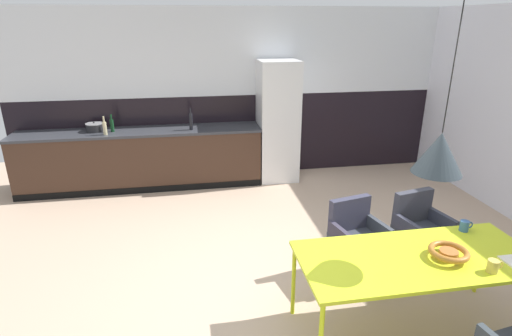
% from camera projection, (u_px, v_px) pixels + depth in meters
% --- Properties ---
extents(ground_plane, '(9.14, 9.14, 0.00)m').
position_uv_depth(ground_plane, '(278.00, 290.00, 3.98)').
color(ground_plane, tan).
extents(back_wall_splashback_dark, '(7.03, 0.12, 1.35)m').
position_uv_depth(back_wall_splashback_dark, '(235.00, 135.00, 6.81)').
color(back_wall_splashback_dark, black).
rests_on(back_wall_splashback_dark, ground).
extents(back_wall_panel_upper, '(7.03, 0.12, 1.35)m').
position_uv_depth(back_wall_panel_upper, '(234.00, 52.00, 6.34)').
color(back_wall_panel_upper, silver).
rests_on(back_wall_panel_upper, back_wall_splashback_dark).
extents(kitchen_counter, '(3.71, 0.63, 0.92)m').
position_uv_depth(kitchen_counter, '(142.00, 159.00, 6.31)').
color(kitchen_counter, '#3C271C').
rests_on(kitchen_counter, ground).
extents(refrigerator_column, '(0.62, 0.60, 1.92)m').
position_uv_depth(refrigerator_column, '(278.00, 122.00, 6.48)').
color(refrigerator_column, silver).
rests_on(refrigerator_column, ground).
extents(dining_table, '(1.92, 0.83, 0.73)m').
position_uv_depth(dining_table, '(418.00, 261.00, 3.23)').
color(dining_table, '#C5D522').
rests_on(dining_table, ground).
extents(armchair_near_window, '(0.56, 0.56, 0.81)m').
position_uv_depth(armchair_near_window, '(419.00, 220.00, 4.24)').
color(armchair_near_window, '#313540').
rests_on(armchair_near_window, ground).
extents(armchair_far_side, '(0.57, 0.56, 0.81)m').
position_uv_depth(armchair_far_side, '(355.00, 228.00, 4.08)').
color(armchair_far_side, '#313540').
rests_on(armchair_far_side, ground).
extents(fruit_bowl, '(0.31, 0.31, 0.08)m').
position_uv_depth(fruit_bowl, '(449.00, 252.00, 3.17)').
color(fruit_bowl, '#B2662D').
rests_on(fruit_bowl, dining_table).
extents(mug_short_terracotta, '(0.13, 0.08, 0.10)m').
position_uv_depth(mug_short_terracotta, '(493.00, 266.00, 3.00)').
color(mug_short_terracotta, gold).
rests_on(mug_short_terracotta, dining_table).
extents(mug_glass_clear, '(0.12, 0.08, 0.10)m').
position_uv_depth(mug_glass_clear, '(465.00, 226.00, 3.59)').
color(mug_glass_clear, '#335B93').
rests_on(mug_glass_clear, dining_table).
extents(cooking_pot, '(0.25, 0.25, 0.15)m').
position_uv_depth(cooking_pot, '(94.00, 127.00, 6.08)').
color(cooking_pot, black).
rests_on(cooking_pot, kitchen_counter).
extents(bottle_spice_small, '(0.06, 0.06, 0.27)m').
position_uv_depth(bottle_spice_small, '(112.00, 125.00, 6.04)').
color(bottle_spice_small, '#0F3319').
rests_on(bottle_spice_small, kitchen_counter).
extents(bottle_wine_green, '(0.06, 0.06, 0.34)m').
position_uv_depth(bottle_wine_green, '(191.00, 121.00, 6.14)').
color(bottle_wine_green, black).
rests_on(bottle_wine_green, kitchen_counter).
extents(bottle_oil_tall, '(0.06, 0.06, 0.27)m').
position_uv_depth(bottle_oil_tall, '(105.00, 128.00, 5.88)').
color(bottle_oil_tall, tan).
rests_on(bottle_oil_tall, kitchen_counter).
extents(pendant_lamp_over_table_near, '(0.36, 0.36, 1.19)m').
position_uv_depth(pendant_lamp_over_table_near, '(439.00, 153.00, 2.87)').
color(pendant_lamp_over_table_near, black).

